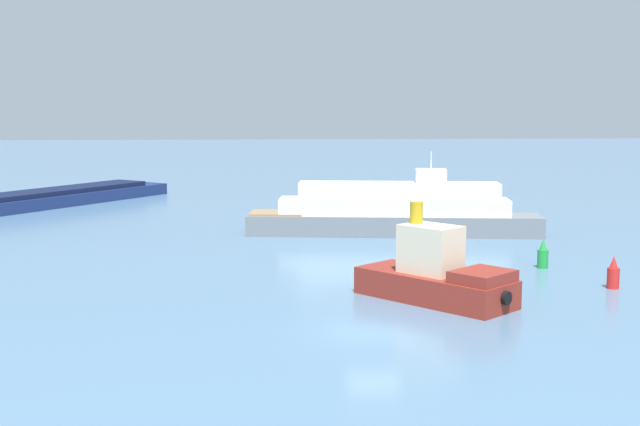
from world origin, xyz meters
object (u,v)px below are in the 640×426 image
Objects in this scene: tugboat at (436,276)px; channel_buoy_green at (543,256)px; cargo_barge at (40,198)px; white_riverboat at (394,212)px; small_motorboat at (477,208)px; channel_buoy_red at (613,275)px.

tugboat reaches higher than channel_buoy_green.
white_riverboat is at bearing -30.88° from cargo_barge.
channel_buoy_red reaches higher than small_motorboat.
tugboat is at bearing -135.66° from channel_buoy_green.
channel_buoy_red is (42.69, -40.23, -0.14)m from cargo_barge.
white_riverboat reaches higher than cargo_barge.
cargo_barge is at bearing 172.62° from small_motorboat.
tugboat is at bearing -53.22° from cargo_barge.
tugboat reaches higher than channel_buoy_red.
channel_buoy_green is at bearing -40.03° from cargo_barge.
white_riverboat reaches higher than channel_buoy_green.
cargo_barge reaches higher than channel_buoy_green.
small_motorboat is at bearing 72.46° from tugboat.
tugboat is 11.09m from channel_buoy_red.
channel_buoy_green is at bearing 108.80° from channel_buoy_red.
white_riverboat reaches higher than tugboat.
cargo_barge reaches higher than small_motorboat.
channel_buoy_green is at bearing -95.94° from small_motorboat.
channel_buoy_red is (9.56, -20.41, -1.02)m from white_riverboat.
cargo_barge is (-43.57, 5.65, 0.68)m from small_motorboat.
tugboat is at bearing -167.42° from channel_buoy_red.
small_motorboat is 0.25× the size of white_riverboat.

